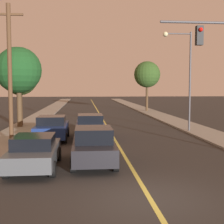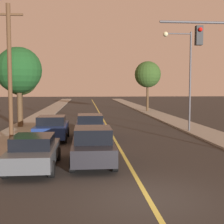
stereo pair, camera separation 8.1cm
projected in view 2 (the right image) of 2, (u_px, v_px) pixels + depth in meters
name	position (u px, v px, depth m)	size (l,w,h in m)	color
ground_plane	(148.00, 199.00, 9.20)	(200.00, 200.00, 0.00)	#2D2B28
road_surface	(98.00, 110.00, 44.94)	(10.89, 80.00, 0.01)	#2D2B28
sidewalk_left	(51.00, 110.00, 44.36)	(2.50, 80.00, 0.12)	gray
sidewalk_right	(144.00, 109.00, 45.52)	(2.50, 80.00, 0.12)	gray
car_near_lane_front	(93.00, 146.00, 13.37)	(1.88, 4.28, 1.60)	black
car_near_lane_second	(90.00, 126.00, 19.85)	(1.88, 4.56, 1.58)	navy
car_outer_lane_front	(34.00, 151.00, 12.58)	(1.89, 4.19, 1.39)	#474C51
car_outer_lane_second	(52.00, 128.00, 19.48)	(1.99, 4.24, 1.52)	navy
streetlamp_right	(184.00, 67.00, 22.53)	(2.12, 0.36, 7.15)	#47474C
utility_pole_left	(10.00, 71.00, 17.47)	(1.60, 0.24, 7.80)	#513823
tree_left_near	(19.00, 70.00, 24.83)	(3.67, 3.67, 6.37)	#4C3823
tree_left_far	(20.00, 78.00, 25.72)	(2.91, 2.91, 5.43)	#3D2B1C
tree_right_near	(148.00, 75.00, 41.55)	(3.49, 3.49, 6.62)	#4C3823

